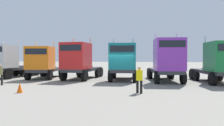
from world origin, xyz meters
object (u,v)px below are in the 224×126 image
at_px(semi_truck_silver, 7,61).
at_px(traffic_cone_near, 20,88).
at_px(semi_truck_red, 79,61).
at_px(visitor_in_hivis, 139,78).
at_px(semi_truck_purple, 167,60).
at_px(semi_truck_green, 220,62).
at_px(visitor_with_camera, 0,73).
at_px(semi_truck_orange, 43,63).
at_px(semi_truck_teal, 123,62).

height_order(semi_truck_silver, traffic_cone_near, semi_truck_silver).
bearing_deg(semi_truck_red, visitor_in_hivis, 47.10).
relative_size(semi_truck_red, semi_truck_purple, 0.94).
height_order(semi_truck_green, visitor_in_hivis, semi_truck_green).
bearing_deg(semi_truck_green, visitor_with_camera, -84.14).
bearing_deg(visitor_in_hivis, semi_truck_orange, 88.41).
bearing_deg(visitor_in_hivis, semi_truck_purple, 12.55).
relative_size(semi_truck_teal, visitor_with_camera, 3.48).
height_order(semi_truck_purple, visitor_with_camera, semi_truck_purple).
xyz_separation_m(semi_truck_green, visitor_with_camera, (-17.61, -4.57, -0.86)).
distance_m(visitor_in_hivis, traffic_cone_near, 7.53).
height_order(semi_truck_orange, traffic_cone_near, semi_truck_orange).
xyz_separation_m(semi_truck_silver, semi_truck_red, (8.34, -0.07, 0.07)).
bearing_deg(semi_truck_green, semi_truck_purple, -101.81).
bearing_deg(semi_truck_orange, semi_truck_silver, -100.29).
bearing_deg(semi_truck_purple, visitor_in_hivis, -26.96).
bearing_deg(visitor_with_camera, semi_truck_green, 59.23).
xyz_separation_m(semi_truck_silver, semi_truck_teal, (12.84, -0.14, -0.02)).
bearing_deg(semi_truck_teal, semi_truck_orange, -97.15).
distance_m(semi_truck_purple, traffic_cone_near, 12.21).
relative_size(semi_truck_teal, visitor_in_hivis, 3.61).
height_order(semi_truck_orange, visitor_with_camera, semi_truck_orange).
bearing_deg(visitor_with_camera, traffic_cone_near, 9.04).
distance_m(semi_truck_teal, visitor_in_hivis, 6.90).
relative_size(semi_truck_silver, semi_truck_orange, 0.93).
relative_size(semi_truck_green, visitor_in_hivis, 3.76).
distance_m(semi_truck_orange, visitor_with_camera, 5.38).
bearing_deg(semi_truck_orange, visitor_with_camera, -18.01).
relative_size(semi_truck_orange, semi_truck_green, 1.07).
height_order(semi_truck_purple, visitor_in_hivis, semi_truck_purple).
relative_size(semi_truck_orange, traffic_cone_near, 10.46).
bearing_deg(traffic_cone_near, visitor_with_camera, 144.36).
height_order(semi_truck_silver, semi_truck_green, semi_truck_silver).
relative_size(visitor_with_camera, traffic_cone_near, 2.70).
height_order(semi_truck_orange, semi_truck_green, semi_truck_green).
distance_m(semi_truck_teal, traffic_cone_near, 9.65).
bearing_deg(visitor_in_hivis, semi_truck_red, 75.44).
xyz_separation_m(semi_truck_silver, visitor_in_hivis, (14.85, -6.68, -0.91)).
relative_size(semi_truck_teal, traffic_cone_near, 9.41).
relative_size(semi_truck_red, visitor_in_hivis, 3.82).
bearing_deg(semi_truck_teal, visitor_with_camera, -67.00).
bearing_deg(traffic_cone_near, semi_truck_green, 28.01).
distance_m(semi_truck_silver, semi_truck_green, 21.25).
bearing_deg(semi_truck_silver, semi_truck_teal, 91.70).
bearing_deg(semi_truck_silver, traffic_cone_near, 45.30).
xyz_separation_m(semi_truck_purple, traffic_cone_near, (-9.45, -7.56, -1.66)).
height_order(semi_truck_teal, traffic_cone_near, semi_truck_teal).
height_order(semi_truck_red, traffic_cone_near, semi_truck_red).
distance_m(semi_truck_red, traffic_cone_near, 8.16).
bearing_deg(semi_truck_green, visitor_in_hivis, -55.52).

